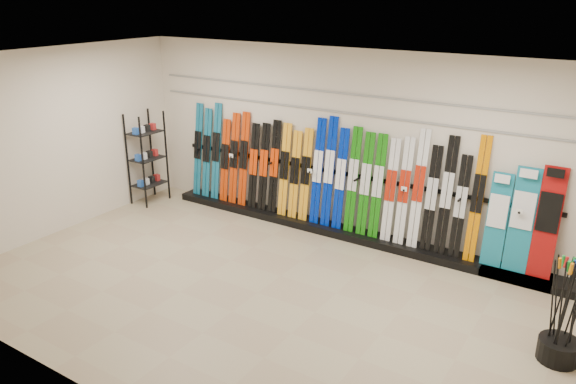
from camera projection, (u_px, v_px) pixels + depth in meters
The scene contains 12 objects.
floor at pixel (258, 293), 7.51m from camera, with size 8.00×8.00×0.00m, color tan.
back_wall at pixel (347, 144), 8.97m from camera, with size 8.00×8.00×0.00m, color beige.
left_wall at pixel (55, 142), 9.04m from camera, with size 5.00×5.00×0.00m, color beige.
ceiling at pixel (253, 65), 6.49m from camera, with size 8.00×8.00×0.00m, color silver.
ski_rack_base at pixel (350, 234), 9.17m from camera, with size 8.00×0.40×0.12m, color black.
skis at pixel (318, 175), 9.26m from camera, with size 5.38×0.26×1.82m.
snowboards at pixel (523, 221), 7.65m from camera, with size 0.94×0.24×1.53m.
accessory_rack at pixel (147, 158), 10.47m from camera, with size 0.40×0.60×1.72m, color black.
pole_bin at pixel (558, 350), 6.11m from camera, with size 0.44×0.44×0.25m, color black.
ski_poles at pixel (565, 310), 5.97m from camera, with size 0.36×0.33×1.18m.
slatwall_rail_0 at pixel (348, 113), 8.79m from camera, with size 7.60×0.02×0.03m, color gray.
slatwall_rail_1 at pixel (349, 94), 8.68m from camera, with size 7.60×0.02×0.03m, color gray.
Camera 1 is at (3.93, -5.32, 3.82)m, focal length 35.00 mm.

